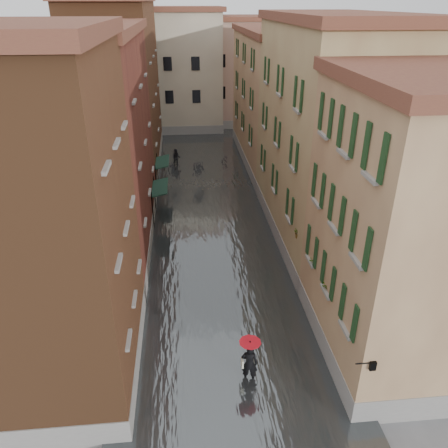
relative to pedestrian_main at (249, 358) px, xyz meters
name	(u,v)px	position (x,y,z in m)	size (l,w,h in m)	color
ground	(227,326)	(-0.56, 3.48, -1.21)	(120.00, 120.00, 0.00)	#5E5E61
floodwater	(209,210)	(-0.56, 16.48, -1.11)	(10.00, 60.00, 0.20)	#3E4244
building_left_near	(41,234)	(-7.56, 1.48, 5.29)	(6.00, 8.00, 13.00)	brown
building_left_mid	(93,149)	(-7.56, 12.48, 5.04)	(6.00, 14.00, 12.50)	brown
building_left_far	(121,90)	(-7.56, 27.48, 5.79)	(6.00, 16.00, 14.00)	brown
building_right_near	(407,234)	(6.44, 1.48, 4.54)	(6.00, 8.00, 11.50)	#91694B
building_right_mid	(326,139)	(6.44, 12.48, 5.29)	(6.00, 14.00, 13.00)	tan
building_right_far	(276,101)	(6.44, 27.48, 4.54)	(6.00, 16.00, 11.50)	#91694B
building_end_cream	(169,72)	(-3.56, 41.48, 5.29)	(12.00, 9.00, 13.00)	beige
building_end_pink	(242,73)	(5.44, 43.48, 4.79)	(10.00, 9.00, 12.00)	tan
awning_near	(159,188)	(-4.04, 15.31, 1.26)	(1.09, 3.02, 2.80)	#173428
awning_far	(162,163)	(-4.04, 20.67, 1.26)	(1.09, 2.99, 2.80)	#173428
wall_lantern	(372,365)	(3.77, -2.52, 1.80)	(0.71, 0.22, 0.35)	black
window_planters	(313,254)	(3.56, 4.03, 2.30)	(0.59, 5.79, 0.84)	brown
pedestrian_main	(249,358)	(0.00, 0.00, 0.00)	(0.89, 0.89, 2.06)	black
pedestrian_far	(176,158)	(-2.97, 26.64, -0.35)	(0.83, 0.65, 1.71)	black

